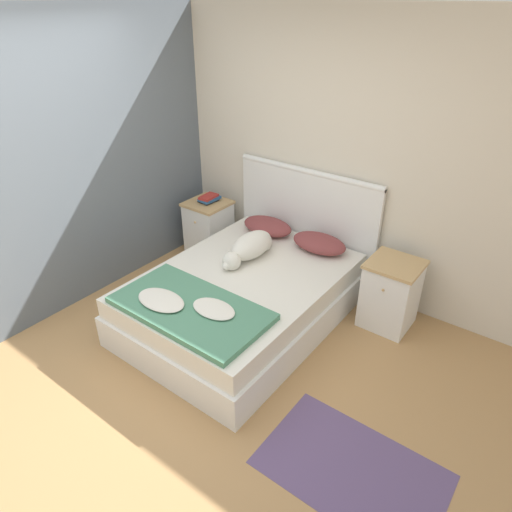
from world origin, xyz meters
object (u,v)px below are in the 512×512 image
(bed, at_px, (242,298))
(dog, at_px, (249,247))
(nightstand_left, at_px, (209,228))
(nightstand_right, at_px, (390,294))
(pillow_right, at_px, (319,243))
(pillow_left, at_px, (267,226))
(book_stack, at_px, (209,199))

(bed, height_order, dog, dog)
(bed, distance_m, nightstand_left, 1.30)
(nightstand_right, height_order, pillow_right, nightstand_right)
(nightstand_left, distance_m, pillow_left, 0.80)
(dog, bearing_deg, nightstand_left, 153.70)
(nightstand_right, relative_size, dog, 0.87)
(nightstand_left, height_order, dog, dog)
(book_stack, bearing_deg, nightstand_right, -0.62)
(bed, xyz_separation_m, pillow_right, (0.30, 0.80, 0.31))
(nightstand_left, xyz_separation_m, dog, (0.93, -0.46, 0.26))
(pillow_left, bearing_deg, nightstand_left, -175.92)
(bed, xyz_separation_m, pillow_left, (-0.30, 0.80, 0.31))
(nightstand_left, height_order, book_stack, book_stack)
(bed, distance_m, dog, 0.47)
(pillow_left, relative_size, book_stack, 2.28)
(bed, relative_size, pillow_right, 3.78)
(dog, bearing_deg, nightstand_right, 20.87)
(pillow_left, height_order, pillow_right, same)
(bed, bearing_deg, dog, 116.00)
(nightstand_right, distance_m, dog, 1.32)
(nightstand_left, relative_size, pillow_left, 1.18)
(bed, distance_m, nightstand_right, 1.30)
(bed, bearing_deg, nightstand_left, 145.21)
(nightstand_left, xyz_separation_m, pillow_left, (0.77, 0.05, 0.23))
(bed, xyz_separation_m, dog, (-0.14, 0.28, 0.35))
(dog, bearing_deg, bed, -64.00)
(nightstand_right, bearing_deg, dog, -159.13)
(dog, xyz_separation_m, book_stack, (-0.93, 0.48, 0.08))
(nightstand_left, distance_m, dog, 1.07)
(pillow_left, bearing_deg, bed, -69.29)
(pillow_right, xyz_separation_m, book_stack, (-1.36, -0.03, 0.12))
(bed, xyz_separation_m, book_stack, (-1.06, 0.76, 0.43))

